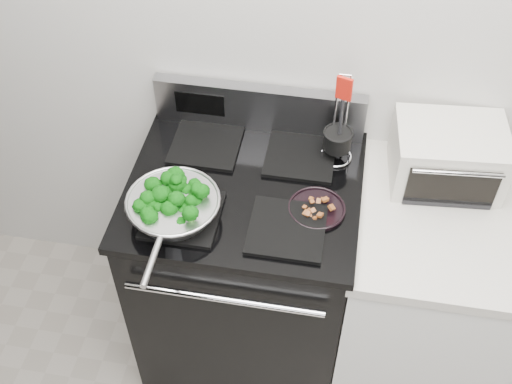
% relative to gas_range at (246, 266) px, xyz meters
% --- Properties ---
extents(back_wall, '(4.00, 0.02, 2.70)m').
position_rel_gas_range_xyz_m(back_wall, '(0.30, 0.34, 0.86)').
color(back_wall, beige).
rests_on(back_wall, ground).
extents(gas_range, '(0.79, 0.69, 1.13)m').
position_rel_gas_range_xyz_m(gas_range, '(0.00, 0.00, 0.00)').
color(gas_range, black).
rests_on(gas_range, floor).
extents(counter, '(0.62, 0.68, 0.92)m').
position_rel_gas_range_xyz_m(counter, '(0.68, -0.00, -0.03)').
color(counter, white).
rests_on(counter, floor).
extents(skillet, '(0.30, 0.48, 0.07)m').
position_rel_gas_range_xyz_m(skillet, '(-0.19, -0.18, 0.51)').
color(skillet, silver).
rests_on(skillet, gas_range).
extents(broccoli_pile, '(0.24, 0.24, 0.08)m').
position_rel_gas_range_xyz_m(broccoli_pile, '(-0.19, -0.18, 0.53)').
color(broccoli_pile, black).
rests_on(broccoli_pile, skillet).
extents(bacon_plate, '(0.19, 0.19, 0.04)m').
position_rel_gas_range_xyz_m(bacon_plate, '(0.25, -0.07, 0.48)').
color(bacon_plate, black).
rests_on(bacon_plate, gas_range).
extents(utensil_holder, '(0.12, 0.12, 0.36)m').
position_rel_gas_range_xyz_m(utensil_holder, '(0.29, 0.19, 0.53)').
color(utensil_holder, silver).
rests_on(utensil_holder, gas_range).
extents(toaster_oven, '(0.38, 0.31, 0.21)m').
position_rel_gas_range_xyz_m(toaster_oven, '(0.66, 0.18, 0.54)').
color(toaster_oven, beige).
rests_on(toaster_oven, counter).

